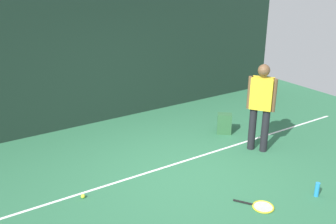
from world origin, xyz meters
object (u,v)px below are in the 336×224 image
at_px(tennis_racket, 261,206).
at_px(water_bottle, 317,190).
at_px(tennis_ball_near_player, 83,196).
at_px(backpack, 224,124).
at_px(tennis_player, 261,103).

bearing_deg(tennis_racket, water_bottle, 40.88).
bearing_deg(tennis_ball_near_player, water_bottle, -31.92).
height_order(backpack, water_bottle, backpack).
bearing_deg(tennis_racket, tennis_player, 102.80).
bearing_deg(water_bottle, tennis_ball_near_player, 148.08).
xyz_separation_m(backpack, tennis_ball_near_player, (-3.45, -0.73, -0.18)).
relative_size(backpack, tennis_ball_near_player, 6.67).
bearing_deg(tennis_ball_near_player, tennis_player, -3.98).
distance_m(tennis_player, tennis_racket, 2.16).
bearing_deg(backpack, tennis_ball_near_player, 51.94).
height_order(tennis_ball_near_player, water_bottle, water_bottle).
height_order(tennis_racket, water_bottle, water_bottle).
xyz_separation_m(tennis_player, water_bottle, (-0.40, -1.67, -0.85)).
height_order(backpack, tennis_ball_near_player, backpack).
height_order(tennis_racket, tennis_ball_near_player, tennis_ball_near_player).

